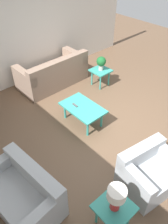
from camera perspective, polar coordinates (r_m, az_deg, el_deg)
The scene contains 11 objects.
ground_plane at distance 5.03m, azimuth 5.42°, elevation -4.08°, with size 14.00×14.00×0.00m, color brown.
wall_right at distance 6.45m, azimuth -14.99°, elevation 19.32°, with size 0.12×7.20×2.70m.
sofa at distance 6.37m, azimuth -8.00°, elevation 9.79°, with size 0.98×1.95×0.87m.
armchair at distance 4.01m, azimuth 16.57°, elevation -14.93°, with size 0.90×1.05×0.74m.
loveseat at distance 3.78m, azimuth -15.46°, elevation -19.84°, with size 1.37×0.88×0.74m.
coffee_table at distance 4.90m, azimuth -0.33°, elevation 0.87°, with size 1.00×0.63×0.45m.
side_table_plant at distance 6.24m, azimuth 4.37°, elevation 10.30°, with size 0.51×0.51×0.49m.
side_table_lamp at distance 3.43m, azimuth 7.82°, elevation -23.92°, with size 0.51×0.51×0.49m.
potted_plant at distance 6.09m, azimuth 4.51°, elevation 12.87°, with size 0.26×0.26×0.39m.
table_lamp at distance 3.12m, azimuth 8.44°, elevation -20.98°, with size 0.26×0.26×0.44m.
remote_control at distance 4.90m, azimuth -2.35°, elevation 1.80°, with size 0.16×0.04×0.02m.
Camera 1 is at (-2.36, 2.77, 3.47)m, focal length 35.00 mm.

